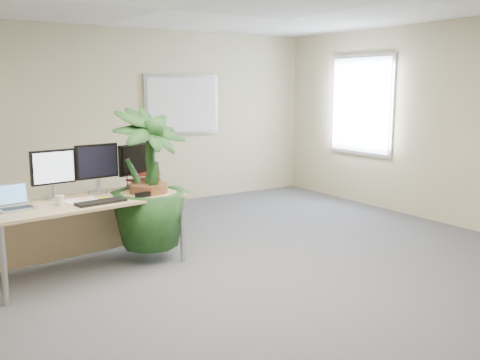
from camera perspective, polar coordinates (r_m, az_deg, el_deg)
floor at (r=4.95m, az=2.71°, el=-11.93°), size 8.00×8.00×0.00m
back_wall at (r=8.19m, az=-13.83°, el=6.25°), size 7.00×0.04×2.70m
whiteboard at (r=8.62m, az=-6.19°, el=7.98°), size 1.30×0.04×0.95m
window at (r=8.61m, az=12.77°, el=7.80°), size 0.04×1.30×1.55m
desk at (r=5.63m, az=-16.53°, el=-3.43°), size 2.00×1.04×0.73m
floor_plant at (r=5.73m, az=-9.69°, el=-1.17°), size 1.07×1.07×1.50m
monitor_left at (r=5.60m, az=-19.29°, el=0.92°), size 0.44×0.20×0.49m
monitor_right at (r=5.78m, az=-15.02°, el=1.54°), size 0.46×0.21×0.52m
monitor_dark at (r=5.99m, az=-11.24°, el=1.82°), size 0.41×0.22×0.49m
laptop at (r=5.34m, az=-22.97°, el=-2.20°), size 0.35×0.31×0.23m
keyboard at (r=5.31m, az=-14.60°, el=-2.28°), size 0.50×0.22×0.03m
coffee_mug at (r=5.32m, az=-18.71°, el=-2.09°), size 0.12×0.08×0.09m
spiral_notebook at (r=5.45m, az=-16.61°, el=-2.14°), size 0.32×0.25×0.01m
orange_pen at (r=5.47m, az=-16.45°, el=-1.97°), size 0.13×0.05×0.01m
yellow_highlighter at (r=5.53m, az=-14.28°, el=-1.83°), size 0.11×0.03×0.01m
letter_tray at (r=6.04m, az=-10.27°, el=-0.12°), size 0.34×0.27×0.15m
stapler at (r=5.50m, az=-10.33°, el=-1.56°), size 0.16×0.06×0.05m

